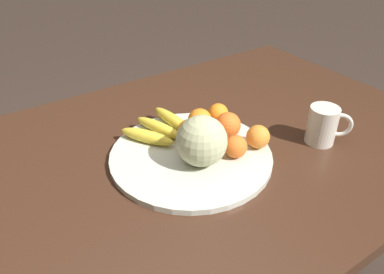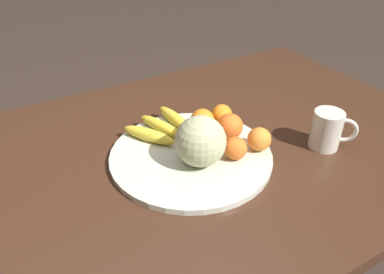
{
  "view_description": "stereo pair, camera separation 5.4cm",
  "coord_description": "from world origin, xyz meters",
  "px_view_note": "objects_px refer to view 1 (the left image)",
  "views": [
    {
      "loc": [
        0.45,
        0.71,
        1.38
      ],
      "look_at": [
        -0.0,
        0.03,
        0.84
      ],
      "focal_mm": 35.0,
      "sensor_mm": 36.0,
      "label": 1
    },
    {
      "loc": [
        0.41,
        0.73,
        1.38
      ],
      "look_at": [
        -0.0,
        0.03,
        0.84
      ],
      "focal_mm": 35.0,
      "sensor_mm": 36.0,
      "label": 2
    }
  ],
  "objects_px": {
    "orange_back_left": "(218,113)",
    "orange_top_small": "(258,137)",
    "kitchen_table": "(185,178)",
    "ceramic_mug": "(323,125)",
    "orange_front_right": "(228,125)",
    "produce_tag": "(207,142)",
    "melon": "(202,141)",
    "orange_mid_center": "(236,147)",
    "fruit_bowl": "(192,155)",
    "banana_bunch": "(161,128)",
    "orange_front_left": "(200,121)",
    "orange_back_right": "(190,132)"
  },
  "relations": [
    {
      "from": "orange_back_left",
      "to": "orange_top_small",
      "type": "bearing_deg",
      "value": 93.14
    },
    {
      "from": "kitchen_table",
      "to": "ceramic_mug",
      "type": "xyz_separation_m",
      "value": [
        -0.35,
        0.18,
        0.15
      ]
    },
    {
      "from": "orange_front_right",
      "to": "produce_tag",
      "type": "height_order",
      "value": "orange_front_right"
    },
    {
      "from": "kitchen_table",
      "to": "orange_back_left",
      "type": "bearing_deg",
      "value": -160.89
    },
    {
      "from": "melon",
      "to": "orange_mid_center",
      "type": "xyz_separation_m",
      "value": [
        -0.09,
        0.03,
        -0.03
      ]
    },
    {
      "from": "orange_mid_center",
      "to": "fruit_bowl",
      "type": "bearing_deg",
      "value": -41.92
    },
    {
      "from": "kitchen_table",
      "to": "ceramic_mug",
      "type": "distance_m",
      "value": 0.42
    },
    {
      "from": "kitchen_table",
      "to": "orange_mid_center",
      "type": "xyz_separation_m",
      "value": [
        -0.09,
        0.11,
        0.14
      ]
    },
    {
      "from": "orange_front_right",
      "to": "fruit_bowl",
      "type": "bearing_deg",
      "value": 5.42
    },
    {
      "from": "banana_bunch",
      "to": "produce_tag",
      "type": "distance_m",
      "value": 0.14
    },
    {
      "from": "fruit_bowl",
      "to": "orange_top_small",
      "type": "height_order",
      "value": "orange_top_small"
    },
    {
      "from": "banana_bunch",
      "to": "orange_top_small",
      "type": "distance_m",
      "value": 0.28
    },
    {
      "from": "banana_bunch",
      "to": "kitchen_table",
      "type": "bearing_deg",
      "value": 171.44
    },
    {
      "from": "orange_front_left",
      "to": "orange_mid_center",
      "type": "distance_m",
      "value": 0.15
    },
    {
      "from": "kitchen_table",
      "to": "orange_top_small",
      "type": "xyz_separation_m",
      "value": [
        -0.17,
        0.11,
        0.14
      ]
    },
    {
      "from": "orange_front_left",
      "to": "orange_back_left",
      "type": "height_order",
      "value": "orange_front_left"
    },
    {
      "from": "orange_top_small",
      "to": "ceramic_mug",
      "type": "xyz_separation_m",
      "value": [
        -0.18,
        0.07,
        0.01
      ]
    },
    {
      "from": "banana_bunch",
      "to": "orange_top_small",
      "type": "bearing_deg",
      "value": -156.69
    },
    {
      "from": "orange_front_left",
      "to": "orange_front_right",
      "type": "xyz_separation_m",
      "value": [
        -0.05,
        0.07,
        0.0
      ]
    },
    {
      "from": "orange_back_left",
      "to": "orange_back_right",
      "type": "bearing_deg",
      "value": 19.12
    },
    {
      "from": "orange_back_left",
      "to": "melon",
      "type": "bearing_deg",
      "value": 40.69
    },
    {
      "from": "fruit_bowl",
      "to": "banana_bunch",
      "type": "height_order",
      "value": "banana_bunch"
    },
    {
      "from": "fruit_bowl",
      "to": "orange_front_right",
      "type": "xyz_separation_m",
      "value": [
        -0.13,
        -0.01,
        0.04
      ]
    },
    {
      "from": "melon",
      "to": "orange_front_right",
      "type": "xyz_separation_m",
      "value": [
        -0.13,
        -0.06,
        -0.03
      ]
    },
    {
      "from": "produce_tag",
      "to": "ceramic_mug",
      "type": "height_order",
      "value": "ceramic_mug"
    },
    {
      "from": "fruit_bowl",
      "to": "orange_top_small",
      "type": "relative_size",
      "value": 6.76
    },
    {
      "from": "orange_back_right",
      "to": "orange_top_small",
      "type": "bearing_deg",
      "value": 139.83
    },
    {
      "from": "orange_front_left",
      "to": "orange_top_small",
      "type": "bearing_deg",
      "value": 118.49
    },
    {
      "from": "orange_mid_center",
      "to": "orange_back_left",
      "type": "distance_m",
      "value": 0.18
    },
    {
      "from": "orange_top_small",
      "to": "produce_tag",
      "type": "bearing_deg",
      "value": -42.51
    },
    {
      "from": "ceramic_mug",
      "to": "produce_tag",
      "type": "bearing_deg",
      "value": -29.14
    },
    {
      "from": "orange_back_right",
      "to": "fruit_bowl",
      "type": "bearing_deg",
      "value": 61.27
    },
    {
      "from": "fruit_bowl",
      "to": "produce_tag",
      "type": "bearing_deg",
      "value": -164.49
    },
    {
      "from": "orange_front_left",
      "to": "ceramic_mug",
      "type": "height_order",
      "value": "ceramic_mug"
    },
    {
      "from": "orange_front_right",
      "to": "produce_tag",
      "type": "distance_m",
      "value": 0.08
    },
    {
      "from": "orange_top_small",
      "to": "orange_back_right",
      "type": "bearing_deg",
      "value": -40.17
    },
    {
      "from": "orange_mid_center",
      "to": "orange_back_right",
      "type": "distance_m",
      "value": 0.13
    },
    {
      "from": "kitchen_table",
      "to": "ceramic_mug",
      "type": "relative_size",
      "value": 14.66
    },
    {
      "from": "orange_back_left",
      "to": "orange_back_right",
      "type": "distance_m",
      "value": 0.14
    },
    {
      "from": "orange_front_right",
      "to": "ceramic_mug",
      "type": "xyz_separation_m",
      "value": [
        -0.22,
        0.15,
        0.0
      ]
    },
    {
      "from": "orange_top_small",
      "to": "fruit_bowl",
      "type": "bearing_deg",
      "value": -24.96
    },
    {
      "from": "orange_front_left",
      "to": "orange_front_right",
      "type": "relative_size",
      "value": 0.97
    },
    {
      "from": "orange_top_small",
      "to": "produce_tag",
      "type": "relative_size",
      "value": 0.66
    },
    {
      "from": "kitchen_table",
      "to": "fruit_bowl",
      "type": "distance_m",
      "value": 0.11
    },
    {
      "from": "orange_top_small",
      "to": "orange_mid_center",
      "type": "bearing_deg",
      "value": 0.26
    },
    {
      "from": "orange_top_small",
      "to": "kitchen_table",
      "type": "bearing_deg",
      "value": -33.19
    },
    {
      "from": "orange_front_right",
      "to": "orange_back_right",
      "type": "relative_size",
      "value": 1.0
    },
    {
      "from": "orange_mid_center",
      "to": "produce_tag",
      "type": "xyz_separation_m",
      "value": [
        0.02,
        -0.09,
        -0.03
      ]
    },
    {
      "from": "kitchen_table",
      "to": "produce_tag",
      "type": "relative_size",
      "value": 16.45
    },
    {
      "from": "melon",
      "to": "orange_back_left",
      "type": "xyz_separation_m",
      "value": [
        -0.16,
        -0.14,
        -0.03
      ]
    }
  ]
}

